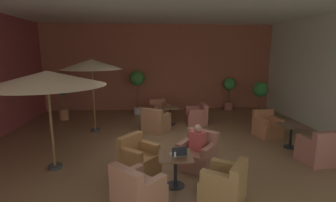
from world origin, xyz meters
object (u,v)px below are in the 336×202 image
(armchair_front_left_west, at_px, (138,159))
(armchair_mid_center_north, at_px, (267,127))
(armchair_front_right_north, at_px, (156,123))
(open_laptop, at_px, (179,153))
(cafe_table_front_left, at_px, (175,163))
(patio_umbrella_center_beige, at_px, (47,79))
(cafe_table_mid_center, at_px, (291,130))
(potted_tree_right_corner, at_px, (137,82))
(iced_drink_cup, at_px, (175,154))
(armchair_mid_center_east, at_px, (320,151))
(patron_blue_shirt, at_px, (198,139))
(armchair_front_right_east, at_px, (197,116))
(potted_tree_mid_left, at_px, (62,87))
(cafe_table_front_right, at_px, (170,112))
(potted_tree_mid_right, at_px, (260,93))
(patio_umbrella_tall_red, at_px, (91,65))
(armchair_front_left_south, at_px, (198,155))
(armchair_front_left_east, at_px, (225,185))
(potted_tree_left_corner, at_px, (229,90))
(armchair_front_left_north, at_px, (138,193))
(armchair_front_right_south, at_px, (159,111))

(armchair_front_left_west, height_order, armchair_mid_center_north, armchair_front_left_west)
(armchair_front_right_north, relative_size, open_laptop, 3.22)
(cafe_table_front_left, distance_m, armchair_mid_center_north, 4.45)
(armchair_front_left_west, xyz_separation_m, patio_umbrella_center_beige, (-1.99, 0.36, 1.83))
(cafe_table_mid_center, distance_m, potted_tree_right_corner, 6.40)
(armchair_mid_center_north, bearing_deg, iced_drink_cup, -139.02)
(armchair_front_right_north, bearing_deg, armchair_mid_center_east, -35.48)
(patron_blue_shirt, bearing_deg, open_laptop, -124.03)
(armchair_front_right_east, xyz_separation_m, potted_tree_mid_left, (-5.34, 1.04, 1.07))
(cafe_table_front_right, bearing_deg, potted_tree_mid_right, 10.13)
(armchair_front_right_north, distance_m, patio_umbrella_tall_red, 2.92)
(open_laptop, bearing_deg, potted_tree_mid_left, 125.86)
(patron_blue_shirt, relative_size, open_laptop, 1.88)
(armchair_front_left_south, distance_m, potted_tree_right_corner, 5.76)
(armchair_front_right_north, xyz_separation_m, armchair_mid_center_north, (3.66, -0.72, -0.01))
(armchair_front_left_east, relative_size, cafe_table_mid_center, 1.46)
(armchair_mid_center_north, bearing_deg, patio_umbrella_center_beige, -163.32)
(armchair_front_left_south, distance_m, patio_umbrella_tall_red, 4.73)
(potted_tree_left_corner, bearing_deg, armchair_mid_center_north, -89.58)
(armchair_front_right_north, distance_m, armchair_mid_center_east, 4.88)
(armchair_front_left_north, xyz_separation_m, cafe_table_front_right, (1.06, 5.21, 0.15))
(armchair_front_left_west, bearing_deg, armchair_mid_center_north, 27.89)
(armchair_front_left_west, distance_m, iced_drink_cup, 1.15)
(armchair_front_left_east, xyz_separation_m, armchair_mid_center_east, (2.85, 1.37, 0.02))
(cafe_table_front_left, distance_m, armchair_mid_center_east, 3.78)
(potted_tree_left_corner, xyz_separation_m, iced_drink_cup, (-3.38, -6.81, -0.23))
(armchair_front_right_east, bearing_deg, potted_tree_left_corner, 48.24)
(armchair_front_right_south, relative_size, iced_drink_cup, 9.01)
(armchair_front_left_east, height_order, patron_blue_shirt, patron_blue_shirt)
(cafe_table_front_left, relative_size, armchair_mid_center_north, 0.85)
(armchair_front_left_north, height_order, potted_tree_right_corner, potted_tree_right_corner)
(armchair_front_left_north, relative_size, armchair_front_left_west, 1.00)
(cafe_table_mid_center, bearing_deg, iced_drink_cup, -152.11)
(patio_umbrella_tall_red, relative_size, open_laptop, 7.45)
(armchair_front_right_south, distance_m, potted_tree_mid_left, 4.06)
(armchair_front_left_south, bearing_deg, potted_tree_left_corner, 65.41)
(open_laptop, bearing_deg, armchair_front_left_south, 55.81)
(armchair_mid_center_east, bearing_deg, armchair_mid_center_north, 98.58)
(patio_umbrella_tall_red, bearing_deg, cafe_table_front_right, 12.90)
(cafe_table_front_left, xyz_separation_m, cafe_table_front_right, (0.31, 4.48, -0.04))
(patio_umbrella_center_beige, xyz_separation_m, patron_blue_shirt, (3.39, -0.25, -1.43))
(potted_tree_right_corner, bearing_deg, iced_drink_cup, -81.39)
(cafe_table_mid_center, bearing_deg, cafe_table_front_right, 141.00)
(potted_tree_mid_right, height_order, open_laptop, potted_tree_mid_right)
(armchair_front_right_north, bearing_deg, cafe_table_front_right, 56.06)
(armchair_front_right_east, xyz_separation_m, patron_blue_shirt, (-0.75, -3.73, 0.42))
(cafe_table_front_right, distance_m, open_laptop, 4.52)
(potted_tree_mid_left, height_order, patron_blue_shirt, potted_tree_mid_left)
(armchair_mid_center_north, height_order, patio_umbrella_center_beige, patio_umbrella_center_beige)
(patio_umbrella_center_beige, bearing_deg, cafe_table_front_right, 48.05)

